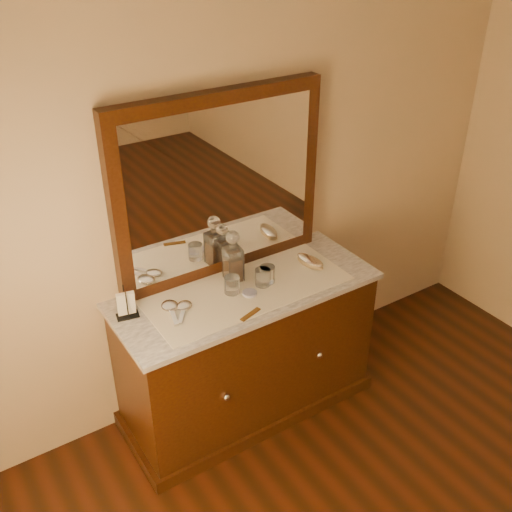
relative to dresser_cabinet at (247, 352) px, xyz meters
The scene contains 18 objects.
dresser_cabinet is the anchor object (origin of this frame).
dresser_plinth 0.37m from the dresser_cabinet, ahead, with size 1.46×0.59×0.08m, color black.
knob_left 0.42m from the dresser_cabinet, 136.47° to the right, with size 0.04×0.04×0.04m, color silver.
knob_right 0.42m from the dresser_cabinet, 43.53° to the right, with size 0.04×0.04×0.04m, color silver.
marble_top 0.42m from the dresser_cabinet, ahead, with size 1.44×0.59×0.03m, color white.
mirror_frame 0.97m from the dresser_cabinet, 90.00° to the left, with size 1.20×0.08×1.00m, color black.
mirror_glass 0.96m from the dresser_cabinet, 90.00° to the left, with size 1.06×0.01×0.86m, color white.
lace_runner 0.44m from the dresser_cabinet, 90.00° to the right, with size 1.10×0.45×0.00m, color white.
pin_dish 0.46m from the dresser_cabinet, 104.37° to the right, with size 0.08×0.08×0.01m, color white.
comb 0.51m from the dresser_cabinet, 116.74° to the right, with size 0.13×0.02×0.01m, color brown.
napkin_rack 0.81m from the dresser_cabinet, behind, with size 0.12×0.09×0.16m.
decanter_left 0.57m from the dresser_cabinet, 96.98° to the left, with size 0.10×0.10×0.30m.
decanter_right 0.56m from the dresser_cabinet, 85.29° to the left, with size 0.09×0.09×0.26m.
brush_near 0.64m from the dresser_cabinet, ahead, with size 0.09×0.17×0.05m.
brush_far 0.63m from the dresser_cabinet, ahead, with size 0.09×0.17×0.05m.
hand_mirror_outer 0.62m from the dresser_cabinet, behind, with size 0.11×0.23×0.02m.
hand_mirror_inner 0.58m from the dresser_cabinet, behind, with size 0.15×0.19×0.02m.
tumblers 0.49m from the dresser_cabinet, 15.70° to the right, with size 0.30×0.11×0.09m.
Camera 1 is at (-1.38, -0.27, 2.62)m, focal length 41.51 mm.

